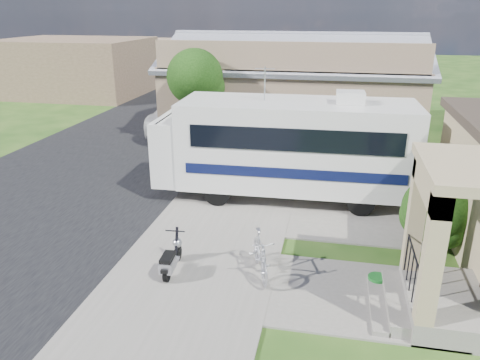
% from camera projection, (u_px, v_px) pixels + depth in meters
% --- Properties ---
extents(ground, '(120.00, 120.00, 0.00)m').
position_uv_depth(ground, '(239.00, 261.00, 12.05)').
color(ground, '#1A3D10').
extents(street_slab, '(9.00, 80.00, 0.02)m').
position_uv_depth(street_slab, '(130.00, 142.00, 22.65)').
color(street_slab, black).
rests_on(street_slab, ground).
extents(sidewalk_slab, '(4.00, 80.00, 0.06)m').
position_uv_depth(sidewalk_slab, '(262.00, 150.00, 21.41)').
color(sidewalk_slab, slate).
rests_on(sidewalk_slab, ground).
extents(driveway_slab, '(7.00, 6.00, 0.05)m').
position_uv_depth(driveway_slab, '(309.00, 199.00, 15.89)').
color(driveway_slab, slate).
rests_on(driveway_slab, ground).
extents(walk_slab, '(4.00, 3.00, 0.05)m').
position_uv_depth(walk_slab, '(360.00, 296.00, 10.55)').
color(walk_slab, slate).
rests_on(walk_slab, ground).
extents(warehouse, '(12.50, 8.40, 5.04)m').
position_uv_depth(warehouse, '(294.00, 93.00, 24.19)').
color(warehouse, '#7D644E').
rests_on(warehouse, ground).
extents(distant_bldg_far, '(10.00, 8.00, 4.00)m').
position_uv_depth(distant_bldg_far, '(76.00, 67.00, 34.78)').
color(distant_bldg_far, brown).
rests_on(distant_bldg_far, ground).
extents(distant_bldg_near, '(8.00, 7.00, 3.20)m').
position_uv_depth(distant_bldg_near, '(160.00, 57.00, 45.56)').
color(distant_bldg_near, '#7D644E').
rests_on(distant_bldg_near, ground).
extents(street_tree_a, '(2.44, 2.40, 4.58)m').
position_uv_depth(street_tree_a, '(198.00, 80.00, 19.93)').
color(street_tree_a, '#302215').
rests_on(street_tree_a, ground).
extents(street_tree_b, '(2.44, 2.40, 4.73)m').
position_uv_depth(street_tree_b, '(243.00, 55.00, 29.07)').
color(street_tree_b, '#302215').
rests_on(street_tree_b, ground).
extents(street_tree_c, '(2.44, 2.40, 4.42)m').
position_uv_depth(street_tree_c, '(265.00, 48.00, 37.44)').
color(street_tree_c, '#302215').
rests_on(street_tree_c, ground).
extents(motorhome, '(8.54, 2.97, 4.34)m').
position_uv_depth(motorhome, '(286.00, 145.00, 15.54)').
color(motorhome, silver).
rests_on(motorhome, ground).
extents(shrub, '(2.01, 1.92, 2.47)m').
position_uv_depth(shrub, '(440.00, 206.00, 12.22)').
color(shrub, '#302215').
rests_on(shrub, ground).
extents(scooter, '(0.49, 1.41, 0.93)m').
position_uv_depth(scooter, '(171.00, 259.00, 11.33)').
color(scooter, black).
rests_on(scooter, ground).
extents(bicycle, '(1.06, 1.85, 1.07)m').
position_uv_depth(bicycle, '(260.00, 256.00, 11.22)').
color(bicycle, '#ABABB3').
rests_on(bicycle, ground).
extents(pickup_truck, '(3.60, 6.13, 1.60)m').
position_uv_depth(pickup_truck, '(179.00, 115.00, 24.75)').
color(pickup_truck, silver).
rests_on(pickup_truck, ground).
extents(van, '(2.32, 5.53, 1.60)m').
position_uv_depth(van, '(206.00, 92.00, 31.41)').
color(van, silver).
rests_on(van, ground).
extents(garden_hose, '(0.44, 0.44, 0.20)m').
position_uv_depth(garden_hose, '(377.00, 281.00, 11.00)').
color(garden_hose, '#125E1C').
rests_on(garden_hose, ground).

